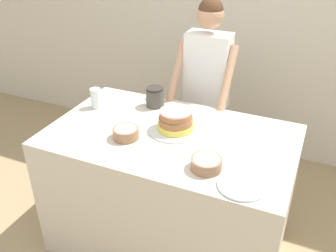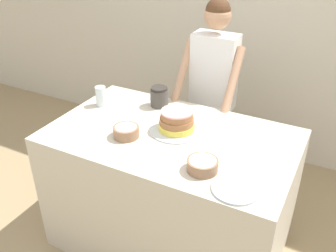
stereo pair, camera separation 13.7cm
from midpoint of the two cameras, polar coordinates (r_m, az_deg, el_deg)
name	(u,v)px [view 2 (the right image)]	position (r m, az deg, el deg)	size (l,w,h in m)	color
wall_back	(248,23)	(3.63, 13.25, 15.06)	(10.00, 0.05, 2.60)	beige
counter	(171,191)	(2.68, 1.89, -9.85)	(1.59, 0.96, 0.93)	beige
person_baker	(213,81)	(2.98, 8.20, 6.77)	(0.46, 0.45, 1.65)	#2D2D38
cake	(177,122)	(2.42, 2.94, 0.58)	(0.36, 0.36, 0.14)	silver
frosting_bowl_white	(202,165)	(2.07, 7.16, -5.92)	(0.17, 0.17, 0.07)	#936B4C
frosting_bowl_pink	(126,131)	(2.37, -4.76, -0.83)	(0.16, 0.16, 0.07)	#936B4C
drinking_glass	(101,96)	(2.78, -8.81, 4.49)	(0.08, 0.08, 0.15)	silver
ceramic_plate	(236,189)	(1.99, 12.28, -9.38)	(0.25, 0.25, 0.01)	silver
stoneware_jar	(159,97)	(2.74, 0.10, 4.46)	(0.13, 0.13, 0.15)	#4C4742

